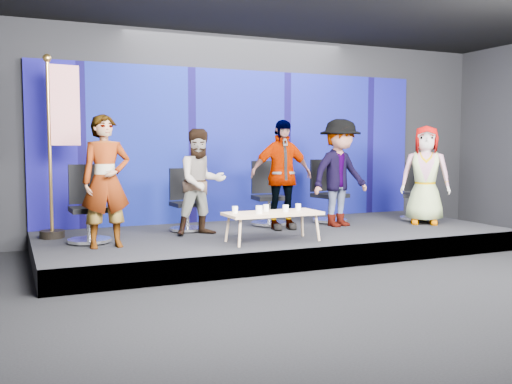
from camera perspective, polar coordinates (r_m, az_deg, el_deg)
ground at (r=6.69m, az=11.48°, el=-9.31°), size 10.00×10.00×0.00m
room_walls at (r=6.54m, az=11.83°, el=11.81°), size 10.02×8.02×3.51m
riser at (r=8.78m, az=2.06°, el=-4.86°), size 7.00×3.00×0.30m
backdrop at (r=9.98m, az=-1.53°, el=4.66°), size 7.00×0.08×2.60m
chair_a at (r=7.99m, az=-16.44°, el=-2.41°), size 0.62×0.62×1.05m
panelist_a at (r=7.50m, az=-14.78°, el=1.04°), size 0.64×0.44×1.70m
chair_b at (r=8.79m, az=-7.03°, el=-1.82°), size 0.58×0.58×0.95m
panelist_b at (r=8.31m, az=-5.50°, el=0.99°), size 0.79×0.64×1.55m
chair_c at (r=9.34m, az=1.19°, el=-1.21°), size 0.64×0.64×1.05m
panelist_c at (r=8.85m, az=2.54°, el=1.73°), size 1.03×0.50×1.70m
chair_d at (r=9.76m, az=7.18°, el=-0.96°), size 0.71×0.71×1.07m
panelist_d at (r=9.26m, az=8.39°, el=1.90°), size 1.23×0.86×1.73m
chair_e at (r=10.37m, az=15.73°, el=-0.87°), size 0.79×0.79×1.01m
panelist_e at (r=9.86m, az=16.58°, el=1.64°), size 0.95×0.89×1.63m
coffee_table at (r=7.74m, az=1.68°, el=-2.25°), size 1.32×0.57×0.40m
mug_a at (r=7.61m, az=-2.11°, el=-1.78°), size 0.08×0.08×0.09m
mug_b at (r=7.54m, az=0.32°, el=-1.78°), size 0.09×0.09×0.11m
mug_c at (r=7.81m, az=1.01°, el=-1.60°), size 0.08×0.08×0.09m
mug_d at (r=7.76m, az=2.98°, el=-1.65°), size 0.08×0.08×0.09m
mug_e at (r=7.98m, az=4.25°, el=-1.49°), size 0.07×0.07×0.09m
flag_stand at (r=8.49m, az=-19.08°, el=4.78°), size 0.59×0.34×2.56m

